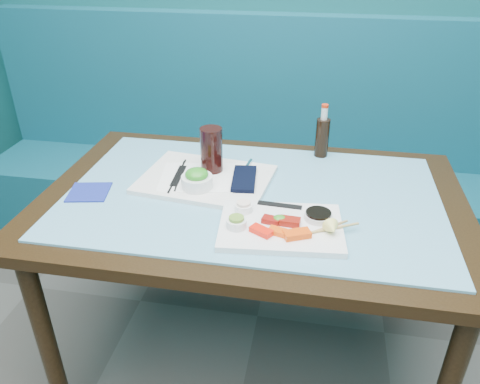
% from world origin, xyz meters
% --- Properties ---
extents(booth_bench, '(3.00, 0.56, 1.17)m').
position_xyz_m(booth_bench, '(0.00, 2.29, 0.37)').
color(booth_bench, '#0E4C5E').
rests_on(booth_bench, ground).
extents(dining_table, '(1.40, 0.90, 0.75)m').
position_xyz_m(dining_table, '(0.00, 1.45, 0.67)').
color(dining_table, black).
rests_on(dining_table, ground).
extents(glass_top, '(1.22, 0.76, 0.01)m').
position_xyz_m(glass_top, '(0.00, 1.45, 0.75)').
color(glass_top, '#63A8C6').
rests_on(glass_top, dining_table).
extents(sashimi_plate, '(0.38, 0.29, 0.02)m').
position_xyz_m(sashimi_plate, '(0.12, 1.26, 0.77)').
color(sashimi_plate, white).
rests_on(sashimi_plate, glass_top).
extents(salmon_left, '(0.07, 0.06, 0.02)m').
position_xyz_m(salmon_left, '(0.07, 1.20, 0.78)').
color(salmon_left, '#FF1C0A').
rests_on(salmon_left, sashimi_plate).
extents(salmon_mid, '(0.07, 0.05, 0.01)m').
position_xyz_m(salmon_mid, '(0.12, 1.21, 0.78)').
color(salmon_mid, '#FF500A').
rests_on(salmon_mid, sashimi_plate).
extents(salmon_right, '(0.08, 0.06, 0.02)m').
position_xyz_m(salmon_right, '(0.17, 1.20, 0.79)').
color(salmon_right, '#F64A09').
rests_on(salmon_right, sashimi_plate).
extents(tuna_left, '(0.06, 0.04, 0.02)m').
position_xyz_m(tuna_left, '(0.09, 1.26, 0.78)').
color(tuna_left, maroon).
rests_on(tuna_left, sashimi_plate).
extents(tuna_right, '(0.06, 0.04, 0.02)m').
position_xyz_m(tuna_right, '(0.14, 1.26, 0.79)').
color(tuna_right, maroon).
rests_on(tuna_right, sashimi_plate).
extents(seaweed_garnish, '(0.05, 0.05, 0.02)m').
position_xyz_m(seaweed_garnish, '(0.11, 1.27, 0.79)').
color(seaweed_garnish, '#36881F').
rests_on(seaweed_garnish, sashimi_plate).
extents(ramekin_wasabi, '(0.06, 0.06, 0.02)m').
position_xyz_m(ramekin_wasabi, '(-0.01, 1.22, 0.79)').
color(ramekin_wasabi, white).
rests_on(ramekin_wasabi, sashimi_plate).
extents(wasabi_fill, '(0.05, 0.05, 0.01)m').
position_xyz_m(wasabi_fill, '(-0.01, 1.22, 0.81)').
color(wasabi_fill, olive).
rests_on(wasabi_fill, ramekin_wasabi).
extents(ramekin_ginger, '(0.05, 0.05, 0.02)m').
position_xyz_m(ramekin_ginger, '(-0.00, 1.31, 0.79)').
color(ramekin_ginger, white).
rests_on(ramekin_ginger, sashimi_plate).
extents(ginger_fill, '(0.06, 0.06, 0.01)m').
position_xyz_m(ginger_fill, '(-0.00, 1.31, 0.80)').
color(ginger_fill, '#FADFCD').
rests_on(ginger_fill, ramekin_ginger).
extents(soy_dish, '(0.11, 0.11, 0.02)m').
position_xyz_m(soy_dish, '(0.22, 1.31, 0.78)').
color(soy_dish, silver).
rests_on(soy_dish, sashimi_plate).
extents(soy_fill, '(0.08, 0.08, 0.01)m').
position_xyz_m(soy_fill, '(0.22, 1.31, 0.80)').
color(soy_fill, black).
rests_on(soy_fill, soy_dish).
extents(lemon_wedge, '(0.06, 0.05, 0.05)m').
position_xyz_m(lemon_wedge, '(0.26, 1.23, 0.80)').
color(lemon_wedge, '#FFF778').
rests_on(lemon_wedge, sashimi_plate).
extents(chopstick_sleeve, '(0.14, 0.03, 0.00)m').
position_xyz_m(chopstick_sleeve, '(0.10, 1.36, 0.78)').
color(chopstick_sleeve, black).
rests_on(chopstick_sleeve, sashimi_plate).
extents(wooden_chopstick_a, '(0.16, 0.13, 0.01)m').
position_xyz_m(wooden_chopstick_a, '(0.23, 1.24, 0.78)').
color(wooden_chopstick_a, '#A4824D').
rests_on(wooden_chopstick_a, sashimi_plate).
extents(wooden_chopstick_b, '(0.21, 0.12, 0.01)m').
position_xyz_m(wooden_chopstick_b, '(0.24, 1.24, 0.78)').
color(wooden_chopstick_b, tan).
rests_on(wooden_chopstick_b, sashimi_plate).
extents(serving_tray, '(0.47, 0.38, 0.02)m').
position_xyz_m(serving_tray, '(-0.17, 1.51, 0.77)').
color(serving_tray, white).
rests_on(serving_tray, glass_top).
extents(paper_placemat, '(0.34, 0.26, 0.00)m').
position_xyz_m(paper_placemat, '(-0.17, 1.51, 0.78)').
color(paper_placemat, white).
rests_on(paper_placemat, serving_tray).
extents(seaweed_bowl, '(0.14, 0.14, 0.04)m').
position_xyz_m(seaweed_bowl, '(-0.18, 1.43, 0.80)').
color(seaweed_bowl, white).
rests_on(seaweed_bowl, serving_tray).
extents(seaweed_salad, '(0.10, 0.10, 0.04)m').
position_xyz_m(seaweed_salad, '(-0.18, 1.43, 0.82)').
color(seaweed_salad, '#2A8D20').
rests_on(seaweed_salad, seaweed_bowl).
extents(cola_glass, '(0.09, 0.09, 0.16)m').
position_xyz_m(cola_glass, '(-0.16, 1.56, 0.85)').
color(cola_glass, black).
rests_on(cola_glass, serving_tray).
extents(navy_pouch, '(0.10, 0.19, 0.01)m').
position_xyz_m(navy_pouch, '(-0.04, 1.51, 0.78)').
color(navy_pouch, black).
rests_on(navy_pouch, serving_tray).
extents(fork, '(0.02, 0.10, 0.01)m').
position_xyz_m(fork, '(-0.04, 1.61, 0.78)').
color(fork, white).
rests_on(fork, serving_tray).
extents(black_chopstick_a, '(0.02, 0.25, 0.01)m').
position_xyz_m(black_chopstick_a, '(-0.27, 1.50, 0.78)').
color(black_chopstick_a, black).
rests_on(black_chopstick_a, serving_tray).
extents(black_chopstick_b, '(0.04, 0.22, 0.01)m').
position_xyz_m(black_chopstick_b, '(-0.26, 1.50, 0.78)').
color(black_chopstick_b, black).
rests_on(black_chopstick_b, serving_tray).
extents(tray_sleeve, '(0.04, 0.15, 0.00)m').
position_xyz_m(tray_sleeve, '(-0.27, 1.50, 0.78)').
color(tray_sleeve, black).
rests_on(tray_sleeve, serving_tray).
extents(cola_bottle_body, '(0.06, 0.06, 0.15)m').
position_xyz_m(cola_bottle_body, '(0.21, 1.79, 0.83)').
color(cola_bottle_body, black).
rests_on(cola_bottle_body, glass_top).
extents(cola_bottle_neck, '(0.03, 0.03, 0.05)m').
position_xyz_m(cola_bottle_neck, '(0.21, 1.79, 0.93)').
color(cola_bottle_neck, silver).
rests_on(cola_bottle_neck, cola_bottle_body).
extents(cola_bottle_cap, '(0.03, 0.03, 0.01)m').
position_xyz_m(cola_bottle_cap, '(0.21, 1.79, 0.96)').
color(cola_bottle_cap, red).
rests_on(cola_bottle_cap, cola_bottle_neck).
extents(blue_napkin, '(0.15, 0.15, 0.01)m').
position_xyz_m(blue_napkin, '(-0.54, 1.36, 0.76)').
color(blue_napkin, navy).
rests_on(blue_napkin, glass_top).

